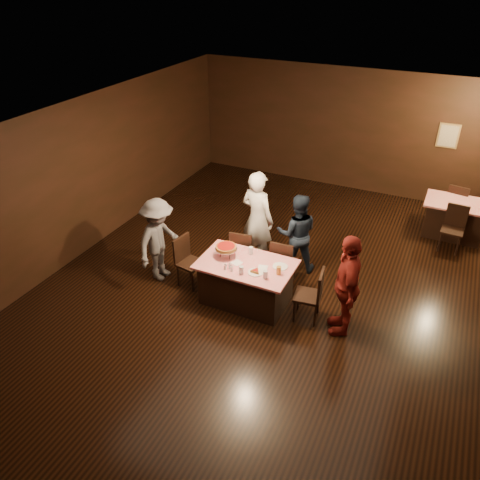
# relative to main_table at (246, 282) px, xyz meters

# --- Properties ---
(room) EXTENTS (10.00, 10.04, 3.02)m
(room) POSITION_rel_main_table_xyz_m (0.35, 0.45, 1.75)
(room) COLOR black
(room) RESTS_ON ground
(main_table) EXTENTS (1.60, 1.00, 0.77)m
(main_table) POSITION_rel_main_table_xyz_m (0.00, 0.00, 0.00)
(main_table) COLOR red
(main_table) RESTS_ON ground
(back_table) EXTENTS (1.30, 0.90, 0.77)m
(back_table) POSITION_rel_main_table_xyz_m (3.06, 3.98, 0.00)
(back_table) COLOR red
(back_table) RESTS_ON ground
(chair_far_left) EXTENTS (0.47, 0.47, 0.95)m
(chair_far_left) POSITION_rel_main_table_xyz_m (-0.40, 0.75, 0.09)
(chair_far_left) COLOR black
(chair_far_left) RESTS_ON ground
(chair_far_right) EXTENTS (0.44, 0.44, 0.95)m
(chair_far_right) POSITION_rel_main_table_xyz_m (0.40, 0.75, 0.09)
(chair_far_right) COLOR black
(chair_far_right) RESTS_ON ground
(chair_end_left) EXTENTS (0.48, 0.48, 0.95)m
(chair_end_left) POSITION_rel_main_table_xyz_m (-1.10, 0.00, 0.09)
(chair_end_left) COLOR black
(chair_end_left) RESTS_ON ground
(chair_end_right) EXTENTS (0.47, 0.47, 0.95)m
(chair_end_right) POSITION_rel_main_table_xyz_m (1.10, 0.00, 0.09)
(chair_end_right) COLOR black
(chair_end_right) RESTS_ON ground
(chair_back_near) EXTENTS (0.45, 0.45, 0.95)m
(chair_back_near) POSITION_rel_main_table_xyz_m (3.06, 3.28, 0.09)
(chair_back_near) COLOR black
(chair_back_near) RESTS_ON ground
(chair_back_far) EXTENTS (0.49, 0.49, 0.95)m
(chair_back_far) POSITION_rel_main_table_xyz_m (3.06, 4.58, 0.09)
(chair_back_far) COLOR black
(chair_back_far) RESTS_ON ground
(diner_white_jacket) EXTENTS (0.79, 0.62, 1.91)m
(diner_white_jacket) POSITION_rel_main_table_xyz_m (-0.32, 1.20, 0.57)
(diner_white_jacket) COLOR silver
(diner_white_jacket) RESTS_ON ground
(diner_navy_hoodie) EXTENTS (0.92, 0.83, 1.56)m
(diner_navy_hoodie) POSITION_rel_main_table_xyz_m (0.44, 1.30, 0.40)
(diner_navy_hoodie) COLOR #172030
(diner_navy_hoodie) RESTS_ON ground
(diner_grey_knit) EXTENTS (0.66, 1.07, 1.60)m
(diner_grey_knit) POSITION_rel_main_table_xyz_m (-1.72, -0.03, 0.42)
(diner_grey_knit) COLOR slate
(diner_grey_knit) RESTS_ON ground
(diner_red_shirt) EXTENTS (0.74, 1.10, 1.74)m
(diner_red_shirt) POSITION_rel_main_table_xyz_m (1.69, -0.01, 0.48)
(diner_red_shirt) COLOR maroon
(diner_red_shirt) RESTS_ON ground
(pizza_stand) EXTENTS (0.38, 0.38, 0.22)m
(pizza_stand) POSITION_rel_main_table_xyz_m (-0.40, 0.05, 0.57)
(pizza_stand) COLOR black
(pizza_stand) RESTS_ON main_table
(plate_with_slice) EXTENTS (0.25, 0.25, 0.06)m
(plate_with_slice) POSITION_rel_main_table_xyz_m (0.25, -0.18, 0.41)
(plate_with_slice) COLOR white
(plate_with_slice) RESTS_ON main_table
(plate_empty) EXTENTS (0.25, 0.25, 0.01)m
(plate_empty) POSITION_rel_main_table_xyz_m (0.55, 0.15, 0.39)
(plate_empty) COLOR white
(plate_empty) RESTS_ON main_table
(glass_front_left) EXTENTS (0.08, 0.08, 0.14)m
(glass_front_left) POSITION_rel_main_table_xyz_m (0.05, -0.30, 0.46)
(glass_front_left) COLOR silver
(glass_front_left) RESTS_ON main_table
(glass_front_right) EXTENTS (0.08, 0.08, 0.14)m
(glass_front_right) POSITION_rel_main_table_xyz_m (0.45, -0.25, 0.46)
(glass_front_right) COLOR silver
(glass_front_right) RESTS_ON main_table
(glass_amber) EXTENTS (0.08, 0.08, 0.14)m
(glass_amber) POSITION_rel_main_table_xyz_m (0.60, -0.05, 0.46)
(glass_amber) COLOR #BF7F26
(glass_amber) RESTS_ON main_table
(glass_back) EXTENTS (0.08, 0.08, 0.14)m
(glass_back) POSITION_rel_main_table_xyz_m (-0.05, 0.30, 0.46)
(glass_back) COLOR silver
(glass_back) RESTS_ON main_table
(condiments) EXTENTS (0.17, 0.10, 0.09)m
(condiments) POSITION_rel_main_table_xyz_m (-0.18, -0.28, 0.43)
(condiments) COLOR silver
(condiments) RESTS_ON main_table
(napkin_center) EXTENTS (0.19, 0.19, 0.01)m
(napkin_center) POSITION_rel_main_table_xyz_m (0.30, 0.00, 0.39)
(napkin_center) COLOR white
(napkin_center) RESTS_ON main_table
(napkin_left) EXTENTS (0.21, 0.21, 0.01)m
(napkin_left) POSITION_rel_main_table_xyz_m (-0.15, -0.05, 0.39)
(napkin_left) COLOR white
(napkin_left) RESTS_ON main_table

